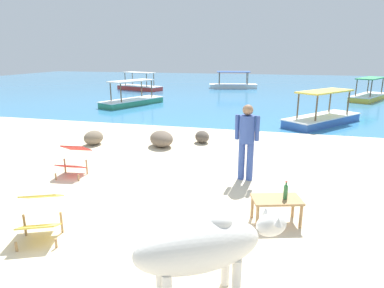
{
  "coord_description": "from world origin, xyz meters",
  "views": [
    {
      "loc": [
        2.43,
        -4.46,
        2.67
      ],
      "look_at": [
        0.52,
        3.0,
        0.55
      ],
      "focal_mm": 30.97,
      "sensor_mm": 36.0,
      "label": 1
    }
  ],
  "objects_px": {
    "person_standing": "(247,137)",
    "boat_yellow": "(368,95)",
    "cow": "(203,246)",
    "low_bench_table": "(276,202)",
    "deck_chair_near": "(74,158)",
    "deck_chair_far": "(41,212)",
    "bottle": "(286,192)",
    "boat_red": "(140,86)",
    "boat_green": "(132,100)",
    "boat_white": "(233,85)",
    "boat_blue": "(322,117)"
  },
  "relations": [
    {
      "from": "low_bench_table",
      "to": "boat_white",
      "type": "height_order",
      "value": "boat_white"
    },
    {
      "from": "boat_yellow",
      "to": "boat_green",
      "type": "bearing_deg",
      "value": 141.48
    },
    {
      "from": "boat_red",
      "to": "boat_green",
      "type": "distance_m",
      "value": 7.54
    },
    {
      "from": "bottle",
      "to": "person_standing",
      "type": "xyz_separation_m",
      "value": [
        -0.78,
        1.76,
        0.41
      ]
    },
    {
      "from": "boat_blue",
      "to": "boat_red",
      "type": "xyz_separation_m",
      "value": [
        -11.73,
        9.72,
        0.0
      ]
    },
    {
      "from": "person_standing",
      "to": "boat_red",
      "type": "distance_m",
      "value": 18.91
    },
    {
      "from": "boat_blue",
      "to": "cow",
      "type": "bearing_deg",
      "value": -154.62
    },
    {
      "from": "deck_chair_far",
      "to": "cow",
      "type": "bearing_deg",
      "value": 51.05
    },
    {
      "from": "boat_white",
      "to": "boat_green",
      "type": "distance_m",
      "value": 10.78
    },
    {
      "from": "deck_chair_near",
      "to": "deck_chair_far",
      "type": "bearing_deg",
      "value": 16.79
    },
    {
      "from": "deck_chair_far",
      "to": "boat_white",
      "type": "relative_size",
      "value": 0.24
    },
    {
      "from": "bottle",
      "to": "deck_chair_near",
      "type": "distance_m",
      "value": 4.64
    },
    {
      "from": "boat_yellow",
      "to": "boat_green",
      "type": "xyz_separation_m",
      "value": [
        -12.53,
        -5.21,
        0.0
      ]
    },
    {
      "from": "deck_chair_far",
      "to": "person_standing",
      "type": "height_order",
      "value": "person_standing"
    },
    {
      "from": "low_bench_table",
      "to": "deck_chair_near",
      "type": "distance_m",
      "value": 4.52
    },
    {
      "from": "deck_chair_far",
      "to": "person_standing",
      "type": "bearing_deg",
      "value": 114.72
    },
    {
      "from": "cow",
      "to": "boat_blue",
      "type": "height_order",
      "value": "boat_blue"
    },
    {
      "from": "deck_chair_near",
      "to": "bottle",
      "type": "bearing_deg",
      "value": 69.55
    },
    {
      "from": "boat_red",
      "to": "low_bench_table",
      "type": "bearing_deg",
      "value": -40.62
    },
    {
      "from": "deck_chair_far",
      "to": "boat_green",
      "type": "bearing_deg",
      "value": 174.5
    },
    {
      "from": "boat_red",
      "to": "person_standing",
      "type": "bearing_deg",
      "value": -39.75
    },
    {
      "from": "person_standing",
      "to": "boat_yellow",
      "type": "distance_m",
      "value": 15.62
    },
    {
      "from": "deck_chair_near",
      "to": "cow",
      "type": "bearing_deg",
      "value": 42.89
    },
    {
      "from": "deck_chair_near",
      "to": "deck_chair_far",
      "type": "height_order",
      "value": "same"
    },
    {
      "from": "bottle",
      "to": "low_bench_table",
      "type": "bearing_deg",
      "value": -169.65
    },
    {
      "from": "bottle",
      "to": "person_standing",
      "type": "bearing_deg",
      "value": 114.05
    },
    {
      "from": "boat_blue",
      "to": "boat_red",
      "type": "distance_m",
      "value": 15.23
    },
    {
      "from": "bottle",
      "to": "boat_green",
      "type": "xyz_separation_m",
      "value": [
        -7.6,
        11.07,
        -0.29
      ]
    },
    {
      "from": "low_bench_table",
      "to": "bottle",
      "type": "height_order",
      "value": "bottle"
    },
    {
      "from": "deck_chair_far",
      "to": "boat_white",
      "type": "bearing_deg",
      "value": 156.39
    },
    {
      "from": "deck_chair_far",
      "to": "low_bench_table",
      "type": "bearing_deg",
      "value": 86.85
    },
    {
      "from": "deck_chair_near",
      "to": "person_standing",
      "type": "xyz_separation_m",
      "value": [
        3.72,
        0.64,
        0.56
      ]
    },
    {
      "from": "boat_blue",
      "to": "boat_white",
      "type": "xyz_separation_m",
      "value": [
        -5.14,
        12.66,
        0.0
      ]
    },
    {
      "from": "bottle",
      "to": "boat_red",
      "type": "height_order",
      "value": "boat_red"
    },
    {
      "from": "deck_chair_near",
      "to": "deck_chair_far",
      "type": "relative_size",
      "value": 0.9
    },
    {
      "from": "boat_yellow",
      "to": "person_standing",
      "type": "bearing_deg",
      "value": -172.59
    },
    {
      "from": "deck_chair_far",
      "to": "boat_red",
      "type": "distance_m",
      "value": 20.57
    },
    {
      "from": "bottle",
      "to": "boat_white",
      "type": "relative_size",
      "value": 0.08
    },
    {
      "from": "person_standing",
      "to": "boat_blue",
      "type": "height_order",
      "value": "person_standing"
    },
    {
      "from": "deck_chair_far",
      "to": "boat_red",
      "type": "bearing_deg",
      "value": 175.14
    },
    {
      "from": "cow",
      "to": "boat_white",
      "type": "bearing_deg",
      "value": 63.69
    },
    {
      "from": "person_standing",
      "to": "boat_green",
      "type": "relative_size",
      "value": 0.42
    },
    {
      "from": "cow",
      "to": "low_bench_table",
      "type": "xyz_separation_m",
      "value": [
        0.76,
        1.96,
        -0.31
      ]
    },
    {
      "from": "deck_chair_far",
      "to": "boat_blue",
      "type": "relative_size",
      "value": 0.25
    },
    {
      "from": "person_standing",
      "to": "boat_white",
      "type": "relative_size",
      "value": 0.42
    },
    {
      "from": "boat_blue",
      "to": "boat_green",
      "type": "height_order",
      "value": "same"
    },
    {
      "from": "cow",
      "to": "bottle",
      "type": "height_order",
      "value": "cow"
    },
    {
      "from": "bottle",
      "to": "boat_red",
      "type": "xyz_separation_m",
      "value": [
        -10.21,
        18.14,
        -0.29
      ]
    },
    {
      "from": "cow",
      "to": "deck_chair_far",
      "type": "height_order",
      "value": "cow"
    },
    {
      "from": "boat_blue",
      "to": "bottle",
      "type": "bearing_deg",
      "value": -151.85
    }
  ]
}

